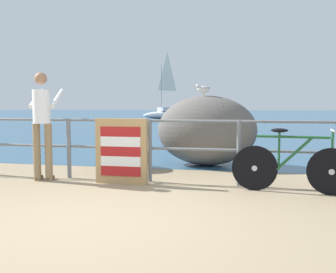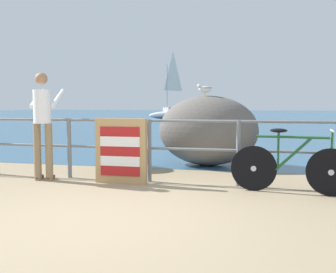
% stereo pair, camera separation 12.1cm
% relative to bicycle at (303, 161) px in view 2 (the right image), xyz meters
% --- Properties ---
extents(ground_plane, '(120.00, 120.00, 0.10)m').
position_rel_bicycle_xyz_m(ground_plane, '(-2.33, 18.24, -0.51)').
color(ground_plane, '#937F60').
extents(sea_surface, '(120.00, 90.00, 0.01)m').
position_rel_bicycle_xyz_m(sea_surface, '(-2.33, 46.60, -0.46)').
color(sea_surface, '#2D5675').
rests_on(sea_surface, ground_plane).
extents(promenade_railing, '(8.64, 0.07, 1.02)m').
position_rel_bicycle_xyz_m(promenade_railing, '(-2.33, 0.36, 0.17)').
color(promenade_railing, slate).
rests_on(promenade_railing, ground_plane).
extents(bicycle, '(1.70, 0.48, 0.92)m').
position_rel_bicycle_xyz_m(bicycle, '(0.00, 0.00, 0.00)').
color(bicycle, black).
rests_on(bicycle, ground_plane).
extents(person_at_railing, '(0.50, 0.66, 1.78)m').
position_rel_bicycle_xyz_m(person_at_railing, '(-4.08, 0.08, 0.53)').
color(person_at_railing, '#8C7251').
rests_on(person_at_railing, ground_plane).
extents(folded_deckchair_stack, '(0.84, 0.10, 1.04)m').
position_rel_bicycle_xyz_m(folded_deckchair_stack, '(-2.73, 0.11, 0.06)').
color(folded_deckchair_stack, tan).
rests_on(folded_deckchair_stack, ground_plane).
extents(breakwater_boulder_main, '(2.06, 1.39, 1.45)m').
position_rel_bicycle_xyz_m(breakwater_boulder_main, '(-1.61, 2.27, 0.26)').
color(breakwater_boulder_main, '#605B56').
rests_on(breakwater_boulder_main, ground).
extents(breakwater_boulder_left, '(0.89, 0.92, 0.77)m').
position_rel_bicycle_xyz_m(breakwater_boulder_left, '(-3.27, 1.50, -0.08)').
color(breakwater_boulder_left, brown).
rests_on(breakwater_boulder_left, ground).
extents(seagull, '(0.34, 0.13, 0.23)m').
position_rel_bicycle_xyz_m(seagull, '(-1.68, 2.18, 1.12)').
color(seagull, gold).
rests_on(seagull, breakwater_boulder_main).
extents(sailboat, '(3.65, 4.32, 6.16)m').
position_rel_bicycle_xyz_m(sailboat, '(-8.43, 28.24, 0.24)').
color(sailboat, white).
rests_on(sailboat, sea_surface).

